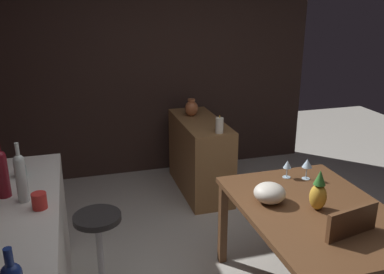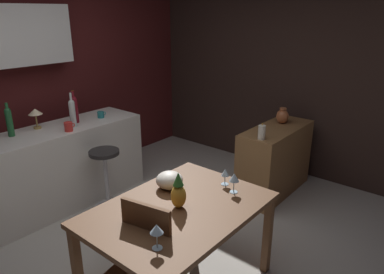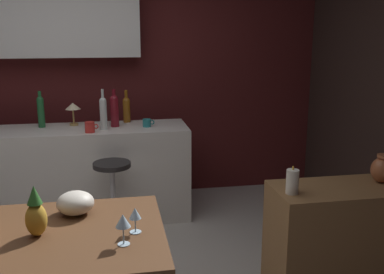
{
  "view_description": "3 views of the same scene",
  "coord_description": "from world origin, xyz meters",
  "px_view_note": "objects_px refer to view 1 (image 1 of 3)",
  "views": [
    {
      "loc": [
        -2.3,
        1.0,
        2.08
      ],
      "look_at": [
        0.82,
        0.09,
        0.98
      ],
      "focal_mm": 38.87,
      "sensor_mm": 36.0,
      "label": 1
    },
    {
      "loc": [
        -1.87,
        -2.02,
        2.1
      ],
      "look_at": [
        0.69,
        0.1,
        0.92
      ],
      "focal_mm": 33.27,
      "sensor_mm": 36.0,
      "label": 2
    },
    {
      "loc": [
        0.25,
        -2.78,
        1.8
      ],
      "look_at": [
        0.81,
        0.34,
        1.04
      ],
      "focal_mm": 41.87,
      "sensor_mm": 36.0,
      "label": 3
    }
  ],
  "objects_px": {
    "wine_glass_right": "(287,165)",
    "pineapple_centerpiece": "(318,193)",
    "wine_glass_center": "(307,164)",
    "vase_copper": "(192,108)",
    "bar_stool": "(100,257)",
    "wine_bottle_ruby": "(1,172)",
    "wine_bottle_clear": "(21,176)",
    "cup_red": "(39,201)",
    "fruit_bowl": "(270,193)",
    "dining_table": "(315,220)",
    "sideboard_cabinet": "(200,156)",
    "pillar_candle_tall": "(219,125)",
    "cup_teal": "(20,171)"
  },
  "relations": [
    {
      "from": "wine_glass_right",
      "to": "pineapple_centerpiece",
      "type": "xyz_separation_m",
      "value": [
        -0.51,
        0.06,
        0.02
      ]
    },
    {
      "from": "wine_glass_center",
      "to": "vase_copper",
      "type": "bearing_deg",
      "value": 14.19
    },
    {
      "from": "bar_stool",
      "to": "wine_bottle_ruby",
      "type": "bearing_deg",
      "value": 85.56
    },
    {
      "from": "wine_bottle_ruby",
      "to": "wine_bottle_clear",
      "type": "height_order",
      "value": "wine_bottle_clear"
    },
    {
      "from": "cup_red",
      "to": "fruit_bowl",
      "type": "bearing_deg",
      "value": -91.19
    },
    {
      "from": "bar_stool",
      "to": "vase_copper",
      "type": "height_order",
      "value": "vase_copper"
    },
    {
      "from": "dining_table",
      "to": "bar_stool",
      "type": "xyz_separation_m",
      "value": [
        0.39,
        1.41,
        -0.28
      ]
    },
    {
      "from": "wine_glass_center",
      "to": "sideboard_cabinet",
      "type": "bearing_deg",
      "value": 14.51
    },
    {
      "from": "fruit_bowl",
      "to": "dining_table",
      "type": "bearing_deg",
      "value": -124.89
    },
    {
      "from": "pillar_candle_tall",
      "to": "wine_bottle_clear",
      "type": "bearing_deg",
      "value": 124.45
    },
    {
      "from": "dining_table",
      "to": "sideboard_cabinet",
      "type": "relative_size",
      "value": 1.22
    },
    {
      "from": "wine_glass_center",
      "to": "cup_red",
      "type": "relative_size",
      "value": 1.35
    },
    {
      "from": "wine_glass_center",
      "to": "wine_bottle_ruby",
      "type": "height_order",
      "value": "wine_bottle_ruby"
    },
    {
      "from": "vase_copper",
      "to": "dining_table",
      "type": "bearing_deg",
      "value": -173.54
    },
    {
      "from": "wine_glass_right",
      "to": "pillar_candle_tall",
      "type": "distance_m",
      "value": 0.99
    },
    {
      "from": "dining_table",
      "to": "wine_glass_center",
      "type": "height_order",
      "value": "wine_glass_center"
    },
    {
      "from": "pillar_candle_tall",
      "to": "fruit_bowl",
      "type": "bearing_deg",
      "value": 175.37
    },
    {
      "from": "vase_copper",
      "to": "pineapple_centerpiece",
      "type": "bearing_deg",
      "value": -173.52
    },
    {
      "from": "wine_glass_right",
      "to": "fruit_bowl",
      "type": "height_order",
      "value": "wine_glass_right"
    },
    {
      "from": "dining_table",
      "to": "cup_red",
      "type": "relative_size",
      "value": 11.02
    },
    {
      "from": "bar_stool",
      "to": "cup_teal",
      "type": "relative_size",
      "value": 6.25
    },
    {
      "from": "fruit_bowl",
      "to": "pillar_candle_tall",
      "type": "height_order",
      "value": "pillar_candle_tall"
    },
    {
      "from": "wine_glass_center",
      "to": "cup_teal",
      "type": "relative_size",
      "value": 1.46
    },
    {
      "from": "pineapple_centerpiece",
      "to": "pillar_candle_tall",
      "type": "bearing_deg",
      "value": 5.91
    },
    {
      "from": "wine_bottle_clear",
      "to": "vase_copper",
      "type": "bearing_deg",
      "value": -41.24
    },
    {
      "from": "dining_table",
      "to": "cup_red",
      "type": "distance_m",
      "value": 1.77
    },
    {
      "from": "bar_stool",
      "to": "wine_glass_right",
      "type": "bearing_deg",
      "value": -85.25
    },
    {
      "from": "wine_bottle_ruby",
      "to": "wine_bottle_clear",
      "type": "bearing_deg",
      "value": -130.19
    },
    {
      "from": "pillar_candle_tall",
      "to": "vase_copper",
      "type": "height_order",
      "value": "vase_copper"
    },
    {
      "from": "pineapple_centerpiece",
      "to": "wine_bottle_ruby",
      "type": "bearing_deg",
      "value": 77.46
    },
    {
      "from": "bar_stool",
      "to": "fruit_bowl",
      "type": "height_order",
      "value": "fruit_bowl"
    },
    {
      "from": "wine_bottle_clear",
      "to": "bar_stool",
      "type": "bearing_deg",
      "value": -82.03
    },
    {
      "from": "pillar_candle_tall",
      "to": "cup_red",
      "type": "bearing_deg",
      "value": 128.85
    },
    {
      "from": "bar_stool",
      "to": "fruit_bowl",
      "type": "relative_size",
      "value": 3.21
    },
    {
      "from": "bar_stool",
      "to": "wine_glass_center",
      "type": "distance_m",
      "value": 1.67
    },
    {
      "from": "sideboard_cabinet",
      "to": "wine_bottle_clear",
      "type": "bearing_deg",
      "value": 134.84
    },
    {
      "from": "bar_stool",
      "to": "vase_copper",
      "type": "xyz_separation_m",
      "value": [
        1.75,
        -1.17,
        0.53
      ]
    },
    {
      "from": "sideboard_cabinet",
      "to": "cup_red",
      "type": "height_order",
      "value": "cup_red"
    },
    {
      "from": "bar_stool",
      "to": "sideboard_cabinet",
      "type": "bearing_deg",
      "value": -37.69
    },
    {
      "from": "sideboard_cabinet",
      "to": "wine_bottle_clear",
      "type": "distance_m",
      "value": 2.39
    },
    {
      "from": "pineapple_centerpiece",
      "to": "fruit_bowl",
      "type": "bearing_deg",
      "value": 55.22
    },
    {
      "from": "wine_glass_right",
      "to": "wine_bottle_clear",
      "type": "height_order",
      "value": "wine_bottle_clear"
    },
    {
      "from": "wine_bottle_ruby",
      "to": "wine_glass_center",
      "type": "bearing_deg",
      "value": -89.66
    },
    {
      "from": "sideboard_cabinet",
      "to": "cup_teal",
      "type": "xyz_separation_m",
      "value": [
        -1.22,
        1.68,
        0.53
      ]
    },
    {
      "from": "sideboard_cabinet",
      "to": "fruit_bowl",
      "type": "distance_m",
      "value": 1.82
    },
    {
      "from": "sideboard_cabinet",
      "to": "bar_stool",
      "type": "bearing_deg",
      "value": 142.31
    },
    {
      "from": "wine_glass_right",
      "to": "wine_glass_center",
      "type": "height_order",
      "value": "wine_glass_center"
    },
    {
      "from": "bar_stool",
      "to": "wine_glass_center",
      "type": "height_order",
      "value": "wine_glass_center"
    },
    {
      "from": "pillar_candle_tall",
      "to": "cup_teal",
      "type": "bearing_deg",
      "value": 113.38
    },
    {
      "from": "wine_glass_right",
      "to": "vase_copper",
      "type": "xyz_separation_m",
      "value": [
        1.63,
        0.3,
        0.07
      ]
    }
  ]
}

